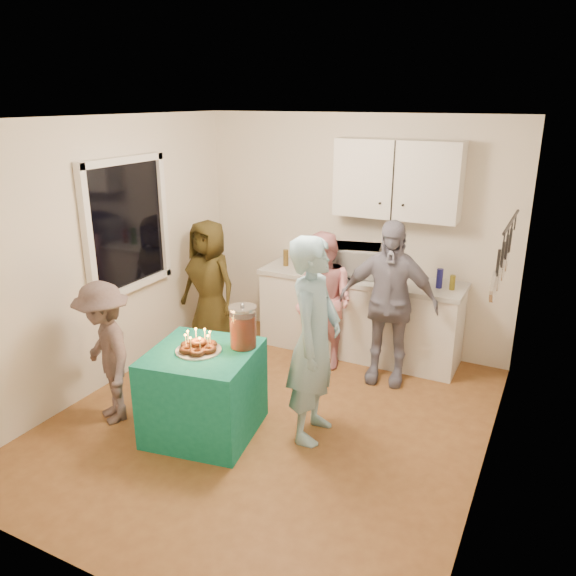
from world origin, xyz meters
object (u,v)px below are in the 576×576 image
at_px(woman_back_center, 323,301).
at_px(punch_jar, 243,328).
at_px(woman_back_left, 209,284).
at_px(woman_back_right, 388,303).
at_px(party_table, 204,392).
at_px(man_birthday, 314,340).
at_px(child_near_left, 106,353).
at_px(counter, 359,317).
at_px(microwave, 352,260).

bearing_deg(woman_back_center, punch_jar, -75.42).
height_order(woman_back_left, woman_back_right, woman_back_right).
bearing_deg(punch_jar, woman_back_left, 133.52).
bearing_deg(party_table, woman_back_right, 56.26).
height_order(party_table, man_birthday, man_birthday).
bearing_deg(party_table, woman_back_center, 76.80).
bearing_deg(child_near_left, counter, 88.43).
xyz_separation_m(woman_back_center, child_near_left, (-1.26, -1.84, -0.08)).
relative_size(woman_back_center, child_near_left, 1.13).
height_order(punch_jar, man_birthday, man_birthday).
distance_m(punch_jar, woman_back_right, 1.62).
bearing_deg(punch_jar, party_table, -138.15).
bearing_deg(woman_back_right, woman_back_left, 175.01).
xyz_separation_m(woman_back_left, woman_back_center, (1.36, 0.10, -0.01)).
relative_size(woman_back_left, woman_back_right, 0.89).
bearing_deg(microwave, child_near_left, -134.97).
distance_m(man_birthday, woman_back_right, 1.26).
bearing_deg(microwave, woman_back_center, -120.31).
distance_m(woman_back_center, woman_back_right, 0.71).
relative_size(man_birthday, woman_back_center, 1.20).
bearing_deg(counter, woman_back_right, -45.96).
height_order(punch_jar, woman_back_right, woman_back_right).
relative_size(punch_jar, woman_back_left, 0.23).
relative_size(woman_back_left, woman_back_center, 1.02).
distance_m(man_birthday, woman_back_center, 1.34).
bearing_deg(counter, woman_back_left, -160.75).
height_order(party_table, punch_jar, punch_jar).
height_order(woman_back_left, child_near_left, woman_back_left).
bearing_deg(microwave, woman_back_left, -173.36).
height_order(microwave, party_table, microwave).
bearing_deg(woman_back_center, microwave, 93.07).
bearing_deg(woman_back_right, man_birthday, -108.32).
bearing_deg(woman_back_right, party_table, -131.00).
xyz_separation_m(man_birthday, woman_back_right, (0.24, 1.23, -0.04)).
xyz_separation_m(microwave, woman_back_center, (-0.14, -0.46, -0.35)).
xyz_separation_m(punch_jar, woman_back_center, (0.12, 1.41, -0.20)).
distance_m(party_table, child_near_left, 0.93).
bearing_deg(party_table, woman_back_left, 122.42).
relative_size(counter, man_birthday, 1.26).
bearing_deg(woman_back_center, counter, 82.19).
distance_m(punch_jar, woman_back_center, 1.43).
height_order(counter, woman_back_left, woman_back_left).
bearing_deg(counter, microwave, 180.00).
relative_size(man_birthday, child_near_left, 1.35).
bearing_deg(woman_back_center, woman_back_right, 18.09).
relative_size(party_table, child_near_left, 0.66).
xyz_separation_m(counter, woman_back_center, (-0.24, -0.46, 0.30)).
relative_size(man_birthday, woman_back_right, 1.05).
xyz_separation_m(microwave, woman_back_left, (-1.50, -0.56, -0.33)).
relative_size(microwave, child_near_left, 0.46).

